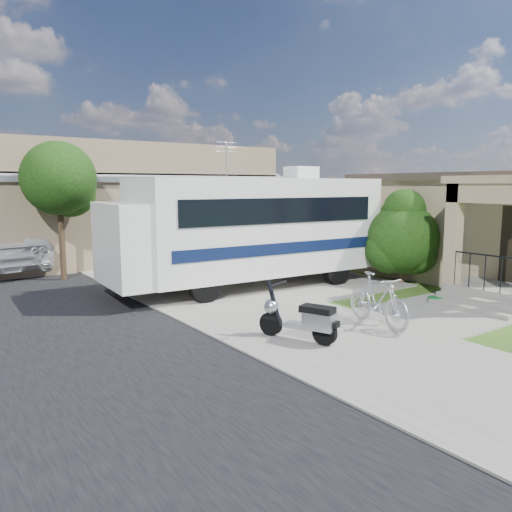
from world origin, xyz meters
TOP-DOWN VIEW (x-y plane):
  - ground at (0.00, 0.00)m, footprint 120.00×120.00m
  - sidewalk_slab at (-1.00, 10.00)m, footprint 4.00×80.00m
  - driveway_slab at (1.50, 4.50)m, footprint 7.00×6.00m
  - walk_slab at (3.00, -1.00)m, footprint 4.00×3.00m
  - house at (8.88, 1.43)m, footprint 9.47×7.80m
  - warehouse at (0.00, 13.97)m, footprint 12.50×8.40m
  - street_tree_a at (-3.70, 9.05)m, footprint 2.44×2.40m
  - street_tree_b at (-3.70, 19.05)m, footprint 2.44×2.40m
  - motorhome at (0.58, 4.40)m, footprint 8.69×3.12m
  - shrub at (5.03, 2.16)m, footprint 2.48×2.37m
  - scooter at (-1.68, -0.80)m, footprint 0.94×1.68m
  - bicycle at (0.37, -0.93)m, footprint 0.85×2.02m
  - garden_hose at (3.44, -0.24)m, footprint 0.36×0.36m

SIDE VIEW (x-z plane):
  - ground at x=0.00m, z-range 0.00..0.00m
  - driveway_slab at x=1.50m, z-range 0.00..0.05m
  - walk_slab at x=3.00m, z-range 0.00..0.05m
  - sidewalk_slab at x=-1.00m, z-range 0.00..0.06m
  - garden_hose at x=3.44m, z-range 0.00..0.16m
  - scooter at x=-1.68m, z-range -0.07..1.09m
  - bicycle at x=0.37m, z-range 0.00..1.18m
  - shrub at x=5.03m, z-range 0.04..3.08m
  - house at x=8.88m, z-range 0.00..3.55m
  - motorhome at x=0.58m, z-range -0.31..4.09m
  - warehouse at x=0.00m, z-range -0.53..4.51m
  - street_tree_a at x=-3.70m, z-range 0.96..5.54m
  - street_tree_b at x=-3.70m, z-range 1.03..5.76m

